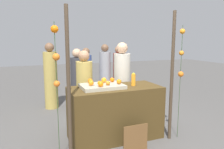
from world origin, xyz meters
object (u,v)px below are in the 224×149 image
at_px(stall_counter, 115,113).
at_px(juice_bottle, 133,80).
at_px(chalkboard_sign, 135,138).
at_px(vendor_left, 85,93).
at_px(vendor_right, 122,86).
at_px(orange_0, 119,82).
at_px(orange_1, 91,83).

xyz_separation_m(stall_counter, juice_bottle, (0.35, -0.01, 0.57)).
relative_size(chalkboard_sign, vendor_left, 0.29).
distance_m(stall_counter, vendor_right, 0.79).
distance_m(stall_counter, juice_bottle, 0.67).
height_order(juice_bottle, vendor_right, vendor_right).
relative_size(vendor_left, vendor_right, 0.91).
distance_m(orange_0, orange_1, 0.49).
xyz_separation_m(stall_counter, orange_1, (-0.43, 0.01, 0.57)).
relative_size(juice_bottle, vendor_left, 0.15).
xyz_separation_m(orange_0, chalkboard_sign, (0.05, -0.54, -0.82)).
xyz_separation_m(orange_1, juice_bottle, (0.78, -0.01, 0.01)).
relative_size(orange_0, orange_1, 0.96).
xyz_separation_m(stall_counter, orange_0, (0.05, -0.05, 0.57)).
height_order(orange_0, juice_bottle, juice_bottle).
bearing_deg(juice_bottle, chalkboard_sign, -113.37).
relative_size(orange_1, vendor_left, 0.06).
bearing_deg(stall_counter, chalkboard_sign, -80.08).
xyz_separation_m(juice_bottle, vendor_left, (-0.75, 0.58, -0.32)).
height_order(chalkboard_sign, vendor_right, vendor_right).
bearing_deg(orange_0, stall_counter, 138.91).
distance_m(chalkboard_sign, vendor_left, 1.36).
xyz_separation_m(orange_1, vendor_left, (0.03, 0.57, -0.31)).
relative_size(juice_bottle, vendor_right, 0.14).
xyz_separation_m(orange_0, vendor_right, (0.35, 0.65, -0.24)).
distance_m(orange_1, chalkboard_sign, 1.14).
height_order(stall_counter, chalkboard_sign, stall_counter).
bearing_deg(vendor_left, juice_bottle, -37.78).
xyz_separation_m(juice_bottle, vendor_right, (0.05, 0.61, -0.25)).
bearing_deg(chalkboard_sign, stall_counter, 99.92).
distance_m(stall_counter, orange_1, 0.71).
distance_m(orange_1, vendor_left, 0.65).
relative_size(orange_1, chalkboard_sign, 0.20).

